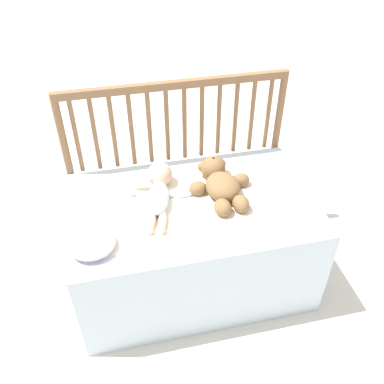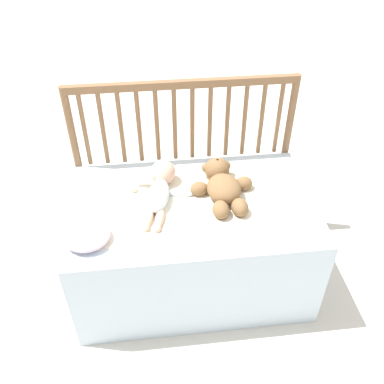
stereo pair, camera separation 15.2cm
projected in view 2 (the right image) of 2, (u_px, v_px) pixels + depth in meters
name	position (u px, v px, depth m)	size (l,w,h in m)	color
ground_plane	(192.00, 276.00, 2.22)	(12.00, 12.00, 0.00)	silver
crib_mattress	(192.00, 243.00, 2.06)	(1.09, 0.67, 0.50)	silver
crib_rail	(184.00, 134.00, 2.09)	(1.09, 0.04, 0.92)	brown
blanket	(188.00, 200.00, 1.92)	(0.78, 0.52, 0.01)	silver
teddy_bear	(222.00, 185.00, 1.92)	(0.29, 0.36, 0.12)	olive
baby	(160.00, 187.00, 1.92)	(0.29, 0.40, 0.12)	white
small_pillow	(87.00, 236.00, 1.70)	(0.19, 0.18, 0.06)	silver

